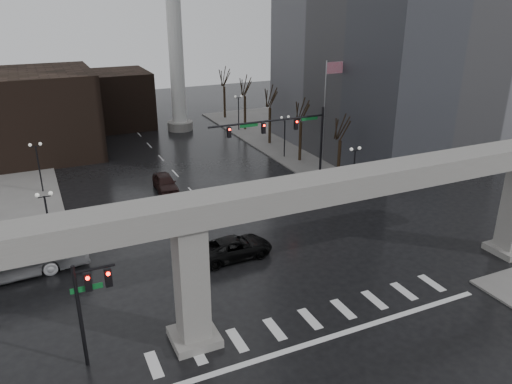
# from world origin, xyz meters

# --- Properties ---
(ground) EXTENTS (160.00, 160.00, 0.00)m
(ground) POSITION_xyz_m (0.00, 0.00, 0.00)
(ground) COLOR black
(ground) RESTS_ON ground
(sidewalk_ne) EXTENTS (28.00, 36.00, 0.15)m
(sidewalk_ne) POSITION_xyz_m (26.00, 36.00, 0.07)
(sidewalk_ne) COLOR slate
(sidewalk_ne) RESTS_ON ground
(elevated_guideway) EXTENTS (48.00, 2.60, 8.70)m
(elevated_guideway) POSITION_xyz_m (1.26, 0.00, 6.88)
(elevated_guideway) COLOR gray
(elevated_guideway) RESTS_ON ground
(building_far_left) EXTENTS (16.00, 14.00, 10.00)m
(building_far_left) POSITION_xyz_m (-14.00, 42.00, 5.00)
(building_far_left) COLOR black
(building_far_left) RESTS_ON ground
(building_far_mid) EXTENTS (10.00, 10.00, 8.00)m
(building_far_mid) POSITION_xyz_m (-2.00, 52.00, 4.00)
(building_far_mid) COLOR black
(building_far_mid) RESTS_ON ground
(smokestack) EXTENTS (3.60, 3.60, 30.00)m
(smokestack) POSITION_xyz_m (6.00, 46.00, 13.35)
(smokestack) COLOR silver
(smokestack) RESTS_ON ground
(signal_mast_arm) EXTENTS (12.12, 0.43, 8.00)m
(signal_mast_arm) POSITION_xyz_m (8.99, 18.80, 5.83)
(signal_mast_arm) COLOR black
(signal_mast_arm) RESTS_ON ground
(signal_left_pole) EXTENTS (2.30, 0.30, 6.00)m
(signal_left_pole) POSITION_xyz_m (-12.25, 0.50, 4.07)
(signal_left_pole) COLOR black
(signal_left_pole) RESTS_ON ground
(flagpole_assembly) EXTENTS (2.06, 0.12, 12.00)m
(flagpole_assembly) POSITION_xyz_m (15.29, 22.00, 7.53)
(flagpole_assembly) COLOR silver
(flagpole_assembly) RESTS_ON ground
(lamp_right_0) EXTENTS (1.22, 0.32, 5.11)m
(lamp_right_0) POSITION_xyz_m (13.50, 14.00, 3.47)
(lamp_right_0) COLOR black
(lamp_right_0) RESTS_ON ground
(lamp_right_1) EXTENTS (1.22, 0.32, 5.11)m
(lamp_right_1) POSITION_xyz_m (13.50, 28.00, 3.47)
(lamp_right_1) COLOR black
(lamp_right_1) RESTS_ON ground
(lamp_right_2) EXTENTS (1.22, 0.32, 5.11)m
(lamp_right_2) POSITION_xyz_m (13.50, 42.00, 3.47)
(lamp_right_2) COLOR black
(lamp_right_2) RESTS_ON ground
(lamp_left_0) EXTENTS (1.22, 0.32, 5.11)m
(lamp_left_0) POSITION_xyz_m (-13.50, 14.00, 3.47)
(lamp_left_0) COLOR black
(lamp_left_0) RESTS_ON ground
(lamp_left_1) EXTENTS (1.22, 0.32, 5.11)m
(lamp_left_1) POSITION_xyz_m (-13.50, 28.00, 3.47)
(lamp_left_1) COLOR black
(lamp_left_1) RESTS_ON ground
(lamp_left_2) EXTENTS (1.22, 0.32, 5.11)m
(lamp_left_2) POSITION_xyz_m (-13.50, 42.00, 3.47)
(lamp_left_2) COLOR black
(lamp_left_2) RESTS_ON ground
(tree_right_0) EXTENTS (1.09, 1.58, 7.50)m
(tree_right_0) POSITION_xyz_m (14.53, 18.02, 2.79)
(tree_right_0) COLOR black
(tree_right_0) RESTS_ON ground
(tree_right_1) EXTENTS (1.09, 1.61, 7.67)m
(tree_right_1) POSITION_xyz_m (14.53, 26.02, 2.85)
(tree_right_1) COLOR black
(tree_right_1) RESTS_ON ground
(tree_right_2) EXTENTS (1.10, 1.63, 7.85)m
(tree_right_2) POSITION_xyz_m (14.53, 34.02, 2.91)
(tree_right_2) COLOR black
(tree_right_2) RESTS_ON ground
(tree_right_3) EXTENTS (1.11, 1.66, 8.02)m
(tree_right_3) POSITION_xyz_m (14.53, 42.02, 2.98)
(tree_right_3) COLOR black
(tree_right_3) RESTS_ON ground
(tree_right_4) EXTENTS (1.12, 1.69, 8.19)m
(tree_right_4) POSITION_xyz_m (14.53, 50.02, 3.04)
(tree_right_4) COLOR black
(tree_right_4) RESTS_ON ground
(pickup_truck) EXTENTS (5.85, 2.85, 1.60)m
(pickup_truck) POSITION_xyz_m (-1.25, 7.98, 0.80)
(pickup_truck) COLOR black
(pickup_truck) RESTS_ON ground
(city_bus) EXTENTS (11.43, 3.16, 3.15)m
(city_bus) POSITION_xyz_m (-16.92, 12.00, 1.58)
(city_bus) COLOR #9D9DA1
(city_bus) RESTS_ON ground
(far_car) EXTENTS (2.19, 4.94, 1.65)m
(far_car) POSITION_xyz_m (-2.33, 23.41, 0.83)
(far_car) COLOR black
(far_car) RESTS_ON ground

